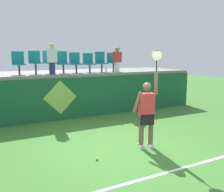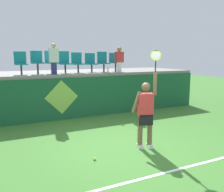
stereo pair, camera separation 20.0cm
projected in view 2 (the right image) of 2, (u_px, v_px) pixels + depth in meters
The scene contains 18 objects.
ground_plane at pixel (127, 148), 6.63m from camera, with size 40.00×40.00×0.00m, color #3D752D.
court_back_wall at pixel (78, 97), 9.81m from camera, with size 11.26×0.20×1.57m, color #195633.
spectator_platform at pixel (66, 73), 11.03m from camera, with size 11.26×3.16×0.12m, color gray.
court_baseline_stripe at pixel (165, 173), 5.25m from camera, with size 10.13×0.08×0.01m, color white.
tennis_player at pixel (146, 112), 6.54m from camera, with size 0.73×0.37×2.54m.
tennis_ball at pixel (95, 159), 5.87m from camera, with size 0.07×0.07×0.07m, color #D1E533.
water_bottle at pixel (108, 70), 10.32m from camera, with size 0.08×0.08×0.27m, color white.
stadium_chair_0 at pixel (21, 62), 9.38m from camera, with size 0.44×0.42×0.85m.
stadium_chair_1 at pixel (37, 61), 9.64m from camera, with size 0.44×0.42×0.88m.
stadium_chair_2 at pixel (51, 61), 9.88m from camera, with size 0.44×0.42×0.89m.
stadium_chair_3 at pixel (65, 61), 10.13m from camera, with size 0.44×0.42×0.87m.
stadium_chair_4 at pixel (77, 62), 10.37m from camera, with size 0.44×0.42×0.82m.
stadium_chair_5 at pixel (91, 62), 10.63m from camera, with size 0.44×0.42×0.80m.
stadium_chair_6 at pixel (103, 61), 10.88m from camera, with size 0.44×0.42×0.86m.
stadium_chair_7 at pixel (115, 61), 11.13m from camera, with size 0.44×0.42×0.82m.
spectator_0 at pixel (54, 58), 9.48m from camera, with size 0.34×0.20×1.14m.
spectator_1 at pixel (119, 59), 10.75m from camera, with size 0.34×0.20×1.06m.
wall_signage_mount at pixel (62, 120), 9.54m from camera, with size 1.27×0.01×1.50m.
Camera 2 is at (-3.22, -5.47, 2.41)m, focal length 40.70 mm.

